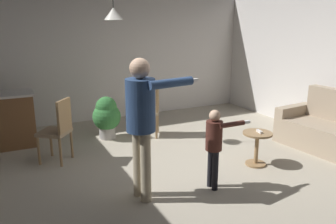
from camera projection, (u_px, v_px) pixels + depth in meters
ground at (183, 169)px, 5.04m from camera, size 7.68×7.68×0.00m
wall_back at (115, 58)px, 7.46m from camera, size 6.40×0.10×2.70m
couch_floral at (335, 132)px, 5.66m from camera, size 1.02×1.87×1.00m
side_table_by_couch at (257, 145)px, 5.10m from camera, size 0.44×0.44×0.52m
person_adult at (142, 114)px, 3.94m from camera, size 0.88×0.50×1.73m
person_child at (215, 141)px, 4.29m from camera, size 0.56×0.31×1.06m
dining_chair_by_counter at (151, 108)px, 6.38m from camera, size 0.57×0.57×1.00m
dining_chair_near_wall at (58, 128)px, 5.16m from camera, size 0.59×0.59×1.00m
potted_plant_corner at (107, 116)px, 6.25m from camera, size 0.52×0.52×0.80m
spare_remote_on_table at (259, 131)px, 5.03m from camera, size 0.06×0.13×0.04m
ceiling_light_pendant at (113, 14)px, 5.54m from camera, size 0.32×0.32×0.55m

